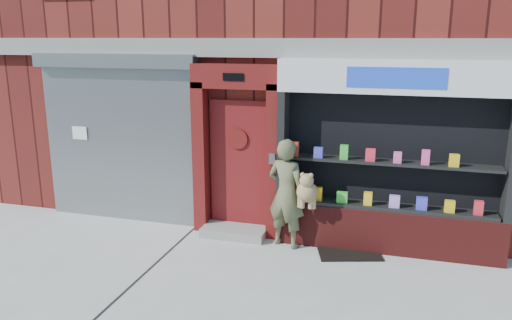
% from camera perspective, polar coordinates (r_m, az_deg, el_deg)
% --- Properties ---
extents(ground, '(80.00, 80.00, 0.00)m').
position_cam_1_polar(ground, '(7.01, -0.99, -14.41)').
color(ground, '#9E9E99').
rests_on(ground, ground).
extents(building, '(12.00, 8.16, 8.00)m').
position_cam_1_polar(building, '(12.04, 7.70, 17.02)').
color(building, '#4C1411').
rests_on(building, ground).
extents(shutter_bay, '(3.10, 0.30, 3.04)m').
position_cam_1_polar(shutter_bay, '(9.33, -15.37, 3.51)').
color(shutter_bay, gray).
rests_on(shutter_bay, ground).
extents(red_door_bay, '(1.52, 0.58, 2.90)m').
position_cam_1_polar(red_door_bay, '(8.38, -2.21, 1.04)').
color(red_door_bay, '#5A100F').
rests_on(red_door_bay, ground).
extents(pharmacy_bay, '(3.50, 0.41, 3.00)m').
position_cam_1_polar(pharmacy_bay, '(7.95, 15.04, -0.78)').
color(pharmacy_bay, '#5E1816').
rests_on(pharmacy_bay, ground).
extents(woman, '(0.89, 0.60, 1.78)m').
position_cam_1_polar(woman, '(7.98, 3.72, -3.79)').
color(woman, '#595C3D').
rests_on(woman, ground).
extents(doormat, '(1.11, 0.92, 0.02)m').
position_cam_1_polar(doormat, '(8.16, 10.55, -10.29)').
color(doormat, black).
rests_on(doormat, ground).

